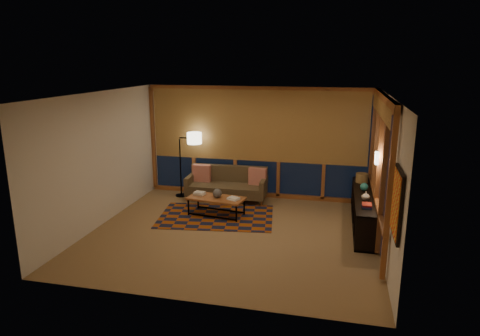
% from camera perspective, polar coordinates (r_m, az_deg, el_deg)
% --- Properties ---
extents(floor, '(5.50, 5.00, 0.01)m').
position_cam_1_polar(floor, '(8.47, -0.95, -8.71)').
color(floor, '#A48A54').
rests_on(floor, ground).
extents(ceiling, '(5.50, 5.00, 0.01)m').
position_cam_1_polar(ceiling, '(7.83, -1.03, 9.82)').
color(ceiling, silver).
rests_on(ceiling, walls).
extents(walls, '(5.51, 5.01, 2.70)m').
position_cam_1_polar(walls, '(8.04, -0.99, 0.18)').
color(walls, white).
rests_on(walls, floor).
extents(window_wall_back, '(5.30, 0.16, 2.60)m').
position_cam_1_polar(window_wall_back, '(10.36, 2.27, 3.37)').
color(window_wall_back, '#94552F').
rests_on(window_wall_back, walls).
extents(window_wall_right, '(0.16, 3.70, 2.60)m').
position_cam_1_polar(window_wall_right, '(8.44, 18.00, 0.14)').
color(window_wall_right, '#94552F').
rests_on(window_wall_right, walls).
extents(wall_art, '(0.06, 0.74, 0.94)m').
position_cam_1_polar(wall_art, '(6.07, 20.15, -4.46)').
color(wall_art, red).
rests_on(wall_art, walls).
extents(wall_sconce, '(0.12, 0.18, 0.22)m').
position_cam_1_polar(wall_sconce, '(8.24, 17.78, 1.27)').
color(wall_sconce, white).
rests_on(wall_sconce, walls).
extents(sofa, '(1.92, 0.82, 0.78)m').
position_cam_1_polar(sofa, '(10.31, -1.80, -2.19)').
color(sofa, brown).
rests_on(sofa, floor).
extents(pillow_left, '(0.44, 0.15, 0.44)m').
position_cam_1_polar(pillow_left, '(10.54, -5.12, -0.63)').
color(pillow_left, red).
rests_on(pillow_left, sofa).
extents(pillow_right, '(0.44, 0.18, 0.42)m').
position_cam_1_polar(pillow_right, '(10.22, 2.35, -1.10)').
color(pillow_right, red).
rests_on(pillow_right, sofa).
extents(area_rug, '(2.63, 1.94, 0.01)m').
position_cam_1_polar(area_rug, '(9.34, -3.19, -6.46)').
color(area_rug, '#9A430F').
rests_on(area_rug, floor).
extents(coffee_table, '(1.29, 0.73, 0.41)m').
position_cam_1_polar(coffee_table, '(9.36, -3.16, -5.13)').
color(coffee_table, '#94552F').
rests_on(coffee_table, floor).
extents(book_stack_a, '(0.27, 0.23, 0.07)m').
position_cam_1_polar(book_stack_a, '(9.48, -5.44, -3.39)').
color(book_stack_a, white).
rests_on(book_stack_a, coffee_table).
extents(book_stack_b, '(0.27, 0.25, 0.04)m').
position_cam_1_polar(book_stack_b, '(9.13, -0.89, -4.11)').
color(book_stack_b, white).
rests_on(book_stack_b, coffee_table).
extents(ceramic_pot, '(0.22, 0.22, 0.20)m').
position_cam_1_polar(ceramic_pot, '(9.26, -3.04, -3.37)').
color(ceramic_pot, black).
rests_on(ceramic_pot, coffee_table).
extents(floor_lamp, '(0.56, 0.39, 1.61)m').
position_cam_1_polar(floor_lamp, '(10.60, -7.96, 0.49)').
color(floor_lamp, black).
rests_on(floor_lamp, floor).
extents(bookshelf, '(0.40, 2.68, 0.67)m').
position_cam_1_polar(bookshelf, '(9.08, 16.12, -5.42)').
color(bookshelf, black).
rests_on(bookshelf, floor).
extents(basket, '(0.30, 0.30, 0.20)m').
position_cam_1_polar(basket, '(9.82, 15.94, -1.28)').
color(basket, olive).
rests_on(basket, bookshelf).
extents(teal_bowl, '(0.19, 0.19, 0.16)m').
position_cam_1_polar(teal_bowl, '(9.22, 16.22, -2.41)').
color(teal_bowl, '#287971').
rests_on(teal_bowl, bookshelf).
extents(vase, '(0.20, 0.20, 0.17)m').
position_cam_1_polar(vase, '(8.62, 16.42, -3.58)').
color(vase, '#A29580').
rests_on(vase, bookshelf).
extents(shelf_book_stack, '(0.19, 0.24, 0.06)m').
position_cam_1_polar(shelf_book_stack, '(8.21, 16.56, -4.86)').
color(shelf_book_stack, white).
rests_on(shelf_book_stack, bookshelf).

